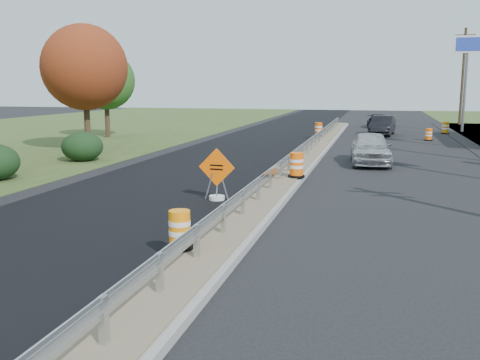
% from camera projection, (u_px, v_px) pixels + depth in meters
% --- Properties ---
extents(ground, '(140.00, 140.00, 0.00)m').
position_uv_depth(ground, '(270.00, 194.00, 19.02)').
color(ground, black).
rests_on(ground, ground).
extents(milled_overlay, '(7.20, 120.00, 0.01)m').
position_uv_depth(milled_overlay, '(228.00, 156.00, 29.64)').
color(milled_overlay, black).
rests_on(milled_overlay, ground).
extents(median, '(1.60, 55.00, 0.23)m').
position_uv_depth(median, '(302.00, 161.00, 26.63)').
color(median, gray).
rests_on(median, ground).
extents(guardrail, '(0.10, 46.15, 0.72)m').
position_uv_depth(guardrail, '(305.00, 147.00, 27.48)').
color(guardrail, silver).
rests_on(guardrail, median).
extents(pylon_sign_north, '(2.20, 0.30, 7.90)m').
position_uv_depth(pylon_sign_north, '(467.00, 53.00, 43.93)').
color(pylon_sign_north, slate).
rests_on(pylon_sign_north, ground).
extents(utility_pole_north, '(1.90, 0.26, 9.40)m').
position_uv_depth(utility_pole_north, '(463.00, 74.00, 52.54)').
color(utility_pole_north, '#473523').
rests_on(utility_pole_north, ground).
extents(hedge_north, '(2.09, 2.09, 1.52)m').
position_uv_depth(hedge_north, '(82.00, 146.00, 27.32)').
color(hedge_north, black).
rests_on(hedge_north, ground).
extents(tree_near_red, '(4.95, 4.95, 7.35)m').
position_uv_depth(tree_near_red, '(84.00, 68.00, 30.91)').
color(tree_near_red, '#473523').
rests_on(tree_near_red, ground).
extents(tree_near_back, '(4.29, 4.29, 6.37)m').
position_uv_depth(tree_near_back, '(106.00, 81.00, 39.39)').
color(tree_near_back, '#473523').
rests_on(tree_near_back, ground).
extents(caution_sign, '(1.28, 0.53, 1.77)m').
position_uv_depth(caution_sign, '(217.00, 187.00, 18.01)').
color(caution_sign, white).
rests_on(caution_sign, ground).
extents(barrel_median_near, '(0.60, 0.60, 0.88)m').
position_uv_depth(barrel_median_near, '(180.00, 231.00, 11.83)').
color(barrel_median_near, black).
rests_on(barrel_median_near, median).
extents(barrel_median_mid, '(0.67, 0.67, 0.98)m').
position_uv_depth(barrel_median_mid, '(297.00, 165.00, 21.19)').
color(barrel_median_mid, black).
rests_on(barrel_median_mid, median).
extents(barrel_median_far, '(0.66, 0.66, 0.98)m').
position_uv_depth(barrel_median_far, '(319.00, 130.00, 38.77)').
color(barrel_median_far, black).
rests_on(barrel_median_far, median).
extents(barrel_shoulder_mid, '(0.59, 0.59, 0.86)m').
position_uv_depth(barrel_shoulder_mid, '(429.00, 135.00, 37.81)').
color(barrel_shoulder_mid, black).
rests_on(barrel_shoulder_mid, ground).
extents(barrel_shoulder_far, '(0.66, 0.66, 0.97)m').
position_uv_depth(barrel_shoulder_far, '(445.00, 128.00, 43.20)').
color(barrel_shoulder_far, black).
rests_on(barrel_shoulder_far, ground).
extents(car_silver, '(2.22, 4.80, 1.59)m').
position_uv_depth(car_silver, '(371.00, 148.00, 26.37)').
color(car_silver, silver).
rests_on(car_silver, ground).
extents(car_dark_mid, '(2.13, 4.72, 1.50)m').
position_uv_depth(car_dark_mid, '(382.00, 126.00, 41.82)').
color(car_dark_mid, black).
rests_on(car_dark_mid, ground).
extents(car_dark_far, '(2.26, 4.51, 1.26)m').
position_uv_depth(car_dark_far, '(379.00, 120.00, 50.45)').
color(car_dark_far, black).
rests_on(car_dark_far, ground).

